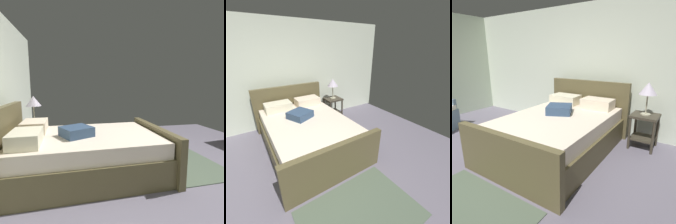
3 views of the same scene
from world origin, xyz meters
TOP-DOWN VIEW (x-y plane):
  - ground_plane at (0.00, 0.00)m, footprint 6.37×5.42m
  - bed at (0.31, 1.44)m, footprint 1.72×2.39m
  - nightstand_right at (1.47, 2.33)m, footprint 0.44×0.44m
  - table_lamp_right at (1.47, 2.33)m, footprint 0.29×0.29m
  - area_rug at (0.31, -0.35)m, footprint 1.51×1.03m

SIDE VIEW (x-z plane):
  - ground_plane at x=0.00m, z-range -0.02..0.00m
  - area_rug at x=0.31m, z-range 0.00..0.01m
  - bed at x=0.31m, z-range -0.20..0.88m
  - nightstand_right at x=1.47m, z-range 0.10..0.70m
  - table_lamp_right at x=1.47m, z-range 0.76..1.31m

